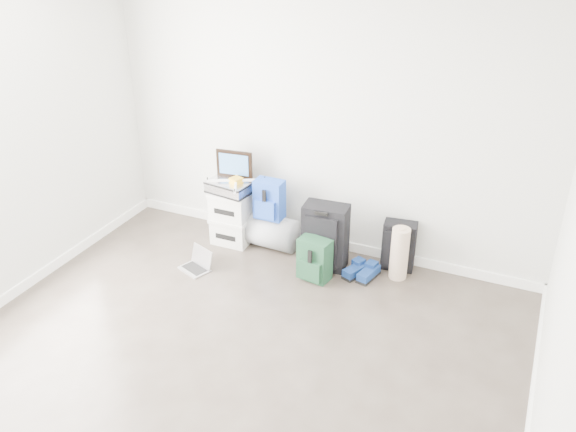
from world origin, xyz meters
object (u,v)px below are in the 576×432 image
at_px(large_suitcase, 325,237).
at_px(briefcase, 231,186).
at_px(boxes_stack, 232,217).
at_px(carry_on, 399,246).
at_px(laptop, 198,264).
at_px(duffel_bag, 271,231).

bearing_deg(large_suitcase, briefcase, 172.15).
xyz_separation_m(boxes_stack, carry_on, (1.75, 0.20, -0.05)).
relative_size(boxes_stack, carry_on, 1.17).
distance_m(briefcase, laptop, 0.87).
distance_m(carry_on, laptop, 2.00).
height_order(boxes_stack, briefcase, briefcase).
height_order(briefcase, laptop, briefcase).
bearing_deg(laptop, large_suitcase, 47.50).
bearing_deg(large_suitcase, boxes_stack, 172.15).
xyz_separation_m(boxes_stack, duffel_bag, (0.42, 0.07, -0.12)).
xyz_separation_m(duffel_bag, carry_on, (1.33, 0.13, 0.07)).
height_order(briefcase, duffel_bag, briefcase).
relative_size(large_suitcase, carry_on, 1.34).
xyz_separation_m(duffel_bag, large_suitcase, (0.66, -0.14, 0.16)).
xyz_separation_m(large_suitcase, carry_on, (0.68, 0.26, -0.08)).
distance_m(duffel_bag, large_suitcase, 0.69).
bearing_deg(briefcase, boxes_stack, 0.00).
bearing_deg(boxes_stack, large_suitcase, -4.01).
bearing_deg(duffel_bag, laptop, -121.67).
bearing_deg(briefcase, duffel_bag, 17.46).
height_order(large_suitcase, carry_on, large_suitcase).
bearing_deg(briefcase, carry_on, 14.10).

